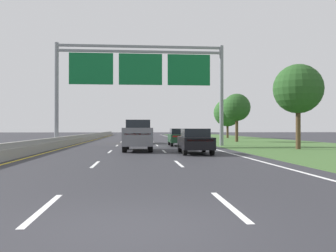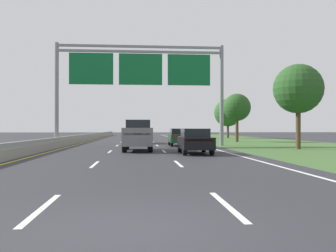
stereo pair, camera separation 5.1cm
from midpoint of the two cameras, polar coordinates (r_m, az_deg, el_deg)
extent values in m
plane|color=#2B2B30|center=(40.99, -4.82, -2.59)|extent=(220.00, 220.00, 0.00)
cube|color=white|center=(7.84, -18.78, -11.95)|extent=(0.14, 3.00, 0.01)
cube|color=white|center=(16.64, -11.24, -5.81)|extent=(0.14, 3.00, 0.01)
cube|color=white|center=(25.57, -8.98, -3.91)|extent=(0.14, 3.00, 0.01)
cube|color=white|center=(34.54, -7.90, -2.99)|extent=(0.14, 3.00, 0.01)
cube|color=white|center=(43.52, -7.26, -2.45)|extent=(0.14, 3.00, 0.01)
cube|color=white|center=(52.51, -6.84, -2.10)|extent=(0.14, 3.00, 0.01)
cube|color=white|center=(61.50, -6.55, -1.85)|extent=(0.14, 3.00, 0.01)
cube|color=white|center=(70.50, -6.32, -1.66)|extent=(0.14, 3.00, 0.01)
cube|color=white|center=(79.49, -6.15, -1.51)|extent=(0.14, 3.00, 0.01)
cube|color=white|center=(88.49, -6.02, -1.40)|extent=(0.14, 3.00, 0.01)
cube|color=white|center=(7.84, 9.13, -11.96)|extent=(0.14, 3.00, 0.01)
cube|color=white|center=(16.64, 1.60, -5.81)|extent=(0.14, 3.00, 0.01)
cube|color=white|center=(25.57, -0.66, -3.91)|extent=(0.14, 3.00, 0.01)
cube|color=white|center=(34.54, -1.75, -2.99)|extent=(0.14, 3.00, 0.01)
cube|color=white|center=(43.52, -2.38, -2.45)|extent=(0.14, 3.00, 0.01)
cube|color=white|center=(52.51, -2.80, -2.10)|extent=(0.14, 3.00, 0.01)
cube|color=white|center=(61.50, -3.10, -1.85)|extent=(0.14, 3.00, 0.01)
cube|color=white|center=(70.50, -3.32, -1.66)|extent=(0.14, 3.00, 0.01)
cube|color=white|center=(79.49, -3.49, -1.52)|extent=(0.14, 3.00, 0.01)
cube|color=white|center=(88.49, -3.62, -1.40)|extent=(0.14, 3.00, 0.01)
cube|color=white|center=(41.41, 3.38, -2.56)|extent=(0.16, 106.00, 0.01)
cube|color=gold|center=(41.41, -13.02, -2.55)|extent=(0.16, 106.00, 0.01)
cube|color=#3D602D|center=(43.30, 13.99, -2.45)|extent=(14.00, 110.00, 0.02)
cube|color=gray|center=(41.51, -13.98, -2.17)|extent=(0.60, 110.00, 0.55)
cube|color=gray|center=(41.49, -13.98, -1.58)|extent=(0.25, 110.00, 0.30)
cylinder|color=gray|center=(33.97, -16.83, 4.68)|extent=(0.36, 0.36, 9.13)
cylinder|color=gray|center=(34.10, 8.19, 4.64)|extent=(0.36, 0.36, 9.13)
cube|color=gray|center=(33.90, -4.29, 12.10)|extent=(14.70, 0.24, 0.20)
cube|color=gray|center=(33.81, -4.29, 11.35)|extent=(14.70, 0.24, 0.20)
cube|color=#0C602D|center=(33.58, -11.79, 8.65)|extent=(3.83, 0.12, 2.77)
cube|color=#0C602D|center=(33.34, -4.29, 8.70)|extent=(3.83, 0.12, 2.77)
cube|color=#0C602D|center=(33.66, 3.19, 8.62)|extent=(3.83, 0.12, 2.77)
cube|color=slate|center=(26.25, -4.69, -1.82)|extent=(2.09, 5.43, 1.00)
cube|color=black|center=(27.09, -4.67, 0.11)|extent=(1.75, 1.93, 0.78)
cube|color=#B21414|center=(23.58, -4.79, -1.25)|extent=(1.68, 0.11, 0.12)
cube|color=slate|center=(24.51, -4.75, -0.52)|extent=(2.03, 1.98, 0.20)
cylinder|color=black|center=(28.12, -6.37, -2.74)|extent=(0.31, 0.85, 0.84)
cylinder|color=black|center=(28.10, -2.90, -2.74)|extent=(0.31, 0.85, 0.84)
cylinder|color=black|center=(24.46, -6.75, -3.10)|extent=(0.31, 0.85, 0.84)
cylinder|color=black|center=(24.43, -2.76, -3.10)|extent=(0.31, 0.85, 0.84)
cube|color=#193D23|center=(33.67, 1.70, -1.89)|extent=(1.89, 4.43, 0.72)
cube|color=black|center=(33.61, 1.71, -0.84)|extent=(1.60, 2.32, 0.52)
cube|color=#B21414|center=(31.52, 2.08, -1.60)|extent=(1.53, 0.10, 0.12)
cylinder|color=black|center=(35.11, 0.16, -2.42)|extent=(0.23, 0.66, 0.66)
cylinder|color=black|center=(35.26, 2.76, -2.41)|extent=(0.23, 0.66, 0.66)
cylinder|color=black|center=(32.13, 0.54, -2.61)|extent=(0.23, 0.66, 0.66)
cylinder|color=black|center=(32.29, 3.37, -2.60)|extent=(0.23, 0.66, 0.66)
cube|color=black|center=(23.26, 4.11, -2.57)|extent=(1.90, 4.43, 0.72)
cube|color=black|center=(23.20, 4.12, -1.05)|extent=(1.61, 2.33, 0.52)
cube|color=#B21414|center=(21.12, 4.91, -2.21)|extent=(1.53, 0.11, 0.12)
cylinder|color=black|center=(24.67, 1.79, -3.28)|extent=(0.23, 0.66, 0.66)
cylinder|color=black|center=(24.87, 5.46, -3.26)|extent=(0.23, 0.66, 0.66)
cylinder|color=black|center=(21.70, 2.55, -3.68)|extent=(0.23, 0.66, 0.66)
cylinder|color=black|center=(21.93, 6.72, -3.64)|extent=(0.23, 0.66, 0.66)
cube|color=#A38438|center=(39.40, -4.92, -1.36)|extent=(1.97, 4.73, 1.05)
cube|color=black|center=(39.24, -4.92, -0.10)|extent=(1.68, 3.03, 0.68)
cube|color=#B21414|center=(37.08, -4.98, -0.93)|extent=(1.60, 0.11, 0.12)
cylinder|color=black|center=(41.03, -6.03, -2.05)|extent=(0.27, 0.76, 0.76)
cylinder|color=black|center=(41.00, -3.73, -2.06)|extent=(0.27, 0.76, 0.76)
cylinder|color=black|center=(37.83, -6.21, -2.20)|extent=(0.27, 0.76, 0.76)
cylinder|color=black|center=(37.80, -3.72, -2.20)|extent=(0.27, 0.76, 0.76)
cylinder|color=#4C3823|center=(29.66, 19.36, -0.42)|extent=(0.36, 0.36, 3.09)
sphere|color=#234C1E|center=(29.81, 19.35, 5.43)|extent=(3.73, 3.73, 3.73)
cylinder|color=#4C3823|center=(44.41, 10.50, -0.61)|extent=(0.36, 0.36, 2.79)
sphere|color=#234C1E|center=(44.48, 10.50, 2.85)|extent=(3.23, 3.23, 3.23)
cylinder|color=#4C3823|center=(61.44, 9.13, -0.75)|extent=(0.36, 0.36, 2.36)
sphere|color=#285623|center=(61.49, 9.12, 2.04)|extent=(4.52, 4.52, 4.52)
camera|label=1|loc=(0.03, -90.05, 0.00)|focal=39.59mm
camera|label=2|loc=(0.03, 89.95, 0.00)|focal=39.59mm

